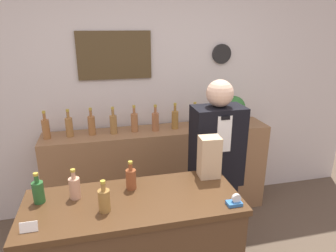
{
  "coord_description": "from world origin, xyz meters",
  "views": [
    {
      "loc": [
        -0.47,
        -1.11,
        2.01
      ],
      "look_at": [
        0.07,
        1.13,
        1.22
      ],
      "focal_mm": 32.0,
      "sensor_mm": 36.0,
      "label": 1
    }
  ],
  "objects_px": {
    "potted_plant": "(234,109)",
    "tape_dispenser": "(235,202)",
    "shopkeeper": "(215,176)",
    "paper_bag": "(209,157)"
  },
  "relations": [
    {
      "from": "potted_plant",
      "to": "tape_dispenser",
      "type": "xyz_separation_m",
      "value": [
        -0.65,
        -1.41,
        -0.15
      ]
    },
    {
      "from": "shopkeeper",
      "to": "tape_dispenser",
      "type": "bearing_deg",
      "value": -102.95
    },
    {
      "from": "paper_bag",
      "to": "tape_dispenser",
      "type": "distance_m",
      "value": 0.4
    },
    {
      "from": "shopkeeper",
      "to": "potted_plant",
      "type": "bearing_deg",
      "value": 56.44
    },
    {
      "from": "paper_bag",
      "to": "potted_plant",
      "type": "bearing_deg",
      "value": 56.94
    },
    {
      "from": "shopkeeper",
      "to": "paper_bag",
      "type": "relative_size",
      "value": 5.4
    },
    {
      "from": "paper_bag",
      "to": "tape_dispenser",
      "type": "relative_size",
      "value": 3.32
    },
    {
      "from": "potted_plant",
      "to": "tape_dispenser",
      "type": "height_order",
      "value": "potted_plant"
    },
    {
      "from": "potted_plant",
      "to": "paper_bag",
      "type": "xyz_separation_m",
      "value": [
        -0.67,
        -1.03,
        -0.03
      ]
    },
    {
      "from": "shopkeeper",
      "to": "potted_plant",
      "type": "distance_m",
      "value": 0.95
    }
  ]
}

